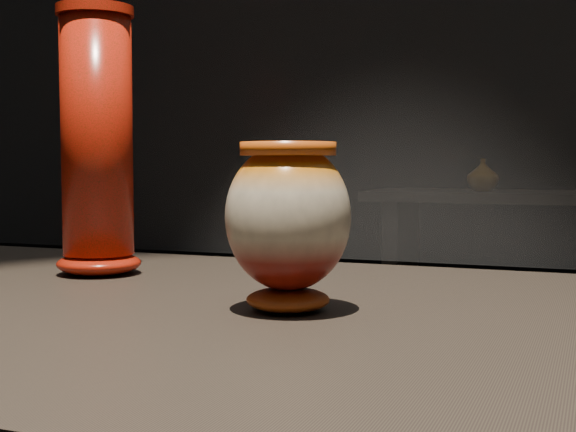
# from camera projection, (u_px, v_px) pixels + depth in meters

# --- Properties ---
(main_vase) EXTENTS (0.17, 0.17, 0.18)m
(main_vase) POSITION_uv_depth(u_px,v_px,m) (288.00, 219.00, 0.83)
(main_vase) COLOR maroon
(main_vase) RESTS_ON display_plinth
(tall_vase) EXTENTS (0.12, 0.12, 0.36)m
(tall_vase) POSITION_uv_depth(u_px,v_px,m) (97.00, 146.00, 1.09)
(tall_vase) COLOR red
(tall_vase) RESTS_ON display_plinth
(back_shelf) EXTENTS (2.00, 0.60, 0.90)m
(back_shelf) POSITION_uv_depth(u_px,v_px,m) (571.00, 246.00, 3.93)
(back_shelf) COLOR black
(back_shelf) RESTS_ON ground
(back_vase_left) EXTENTS (0.21, 0.21, 0.16)m
(back_vase_left) POSITION_uv_depth(u_px,v_px,m) (483.00, 175.00, 4.01)
(back_vase_left) COLOR #926515
(back_vase_left) RESTS_ON back_shelf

